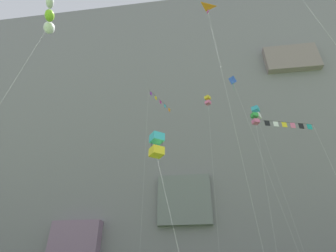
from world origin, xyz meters
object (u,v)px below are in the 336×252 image
kite_banner_mid_center (291,129)px  kite_delta_high_left (207,18)px  kite_diamond_mid_right (235,87)px  kite_box_upper_right (255,119)px  kite_windsock_far_right (49,17)px  kite_banner_mid_left (160,107)px  kite_box_upper_mid (208,101)px  kite_box_far_left (256,113)px  kite_box_near_cliff (157,145)px

kite_banner_mid_center → kite_delta_high_left: size_ratio=0.49×
kite_diamond_mid_right → kite_box_upper_right: bearing=-89.5°
kite_box_upper_right → kite_diamond_mid_right: bearing=90.5°
kite_windsock_far_right → kite_diamond_mid_right: size_ratio=0.78×
kite_windsock_far_right → kite_box_upper_right: 22.25m
kite_banner_mid_left → kite_box_upper_mid: (7.70, -1.98, -0.91)m
kite_box_upper_right → kite_box_far_left: (3.80, 13.55, 9.60)m
kite_box_far_left → kite_box_upper_right: bearing=-105.7°
kite_diamond_mid_right → kite_delta_high_left: kite_delta_high_left is taller
kite_box_near_cliff → kite_banner_mid_center: bearing=25.0°
kite_diamond_mid_right → kite_box_upper_right: 12.83m
kite_delta_high_left → kite_box_near_cliff: bearing=-138.9°
kite_box_near_cliff → kite_delta_high_left: bearing=41.1°
kite_banner_mid_left → kite_box_near_cliff: kite_banner_mid_left is taller
kite_box_upper_mid → kite_delta_high_left: kite_delta_high_left is taller
kite_box_far_left → kite_windsock_far_right: bearing=-132.8°
kite_banner_mid_left → kite_box_upper_mid: kite_banner_mid_left is taller
kite_windsock_far_right → kite_box_upper_right: (18.66, 10.74, -5.64)m
kite_box_upper_mid → kite_banner_mid_center: bearing=-53.0°
kite_box_near_cliff → kite_box_far_left: kite_box_far_left is taller
kite_box_upper_mid → kite_windsock_far_right: bearing=-127.4°
kite_banner_mid_left → kite_delta_high_left: size_ratio=0.88×
kite_box_upper_mid → kite_banner_mid_left: bearing=165.6°
kite_windsock_far_right → kite_box_near_cliff: bearing=21.9°
kite_windsock_far_right → kite_delta_high_left: (14.73, 8.42, 8.63)m
kite_banner_mid_center → kite_box_upper_mid: (-7.08, 9.41, 10.93)m
kite_delta_high_left → kite_banner_mid_left: bearing=123.0°
kite_banner_mid_left → kite_delta_high_left: (8.05, -12.37, 4.57)m
kite_delta_high_left → kite_box_near_cliff: kite_delta_high_left is taller
kite_banner_mid_left → kite_box_upper_right: size_ratio=1.59×
kite_banner_mid_left → kite_windsock_far_right: size_ratio=1.21×
kite_box_upper_mid → kite_box_near_cliff: bearing=-108.3°
kite_box_upper_mid → kite_box_upper_right: size_ratio=1.50×
kite_diamond_mid_right → kite_box_far_left: 7.34m
kite_banner_mid_center → kite_diamond_mid_right: kite_diamond_mid_right is taller
kite_banner_mid_left → kite_box_upper_right: (11.97, -10.06, -9.71)m
kite_box_near_cliff → kite_box_upper_right: bearing=36.9°
kite_delta_high_left → kite_windsock_far_right: bearing=-150.2°
kite_banner_mid_left → kite_box_near_cliff: bearing=-80.9°
kite_diamond_mid_right → kite_box_upper_mid: size_ratio=1.12×
kite_box_upper_right → kite_box_far_left: kite_box_far_left is taller
kite_windsock_far_right → kite_box_far_left: kite_box_far_left is taller
kite_box_near_cliff → kite_box_far_left: (13.04, 20.50, 15.57)m
kite_banner_mid_center → kite_windsock_far_right: bearing=-156.3°
kite_box_upper_right → kite_delta_high_left: (-3.92, -2.31, 14.28)m
kite_windsock_far_right → kite_box_far_left: 33.32m
kite_windsock_far_right → kite_banner_mid_center: bearing=23.7°
kite_banner_mid_center → kite_box_far_left: bearing=86.2°
kite_box_upper_right → kite_box_far_left: size_ratio=0.64×
kite_banner_mid_center → kite_box_far_left: (0.99, 14.88, 11.73)m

